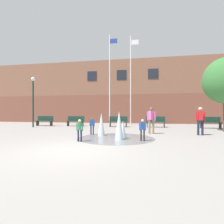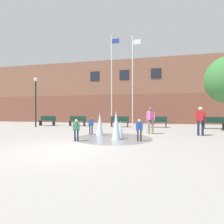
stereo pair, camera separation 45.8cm
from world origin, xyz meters
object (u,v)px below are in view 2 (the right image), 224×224
Objects in this scene: park_bench_left_of_flagpoles at (47,120)px; flagpole_right at (133,78)px; park_bench_under_right_flagpole at (120,121)px; lamp_post_left_lane at (36,95)px; child_in_fountain at (139,128)px; adult_in_red at (151,118)px; park_bench_under_left_flagpole at (77,121)px; adult_near_bench at (200,119)px; park_bench_far_right at (213,122)px; park_bench_near_trashcan at (157,122)px; flagpole_left at (112,77)px; child_with_pink_shirt at (91,124)px; child_running at (76,128)px.

park_bench_left_of_flagpoles is 9.07m from flagpole_right.
lamp_post_left_lane reaches higher than park_bench_under_right_flagpole.
adult_in_red is (0.50, 2.62, 0.35)m from child_in_fountain.
adult_near_bench is (9.29, -4.59, 0.45)m from park_bench_under_left_flagpole.
lamp_post_left_lane reaches higher than adult_in_red.
lamp_post_left_lane reaches higher than park_bench_far_right.
park_bench_left_of_flagpoles is at bearing -167.81° from flagpole_right.
park_bench_near_trashcan is 6.12m from flagpole_left.
park_bench_under_right_flagpole is at bearing -97.72° from child_in_fountain.
child_with_pink_shirt is at bearing -59.21° from park_bench_under_left_flagpole.
lamp_post_left_lane reaches higher than park_bench_near_trashcan.
flagpole_left reaches higher than child_in_fountain.
park_bench_under_left_flagpole is 5.32m from flagpole_left.
park_bench_far_right is (14.34, 0.05, 0.00)m from park_bench_left_of_flagpoles.
park_bench_left_of_flagpoles and park_bench_under_right_flagpole have the same top height.
park_bench_under_left_flagpole is 1.00× the size of park_bench_under_right_flagpole.
park_bench_under_right_flagpole is 7.59m from lamp_post_left_lane.
flagpole_left is at bearing 180.00° from flagpole_right.
park_bench_left_of_flagpoles is at bearing -153.95° from child_running.
park_bench_far_right is (11.35, -0.12, 0.00)m from park_bench_under_left_flagpole.
park_bench_left_of_flagpoles is at bearing 87.34° from lamp_post_left_lane.
child_with_pink_shirt is (-0.76, -5.28, 0.10)m from park_bench_under_right_flagpole.
park_bench_near_trashcan is at bearing 1.27° from park_bench_left_of_flagpoles.
child_in_fountain is (-1.03, -7.15, 0.10)m from park_bench_near_trashcan.
park_bench_under_right_flagpole is at bearing -125.41° from adult_near_bench.
park_bench_left_of_flagpoles is at bearing 122.87° from child_with_pink_shirt.
child_in_fountain is at bearing 90.29° from child_running.
child_in_fountain is 2.69m from adult_in_red.
park_bench_far_right is 7.74m from flagpole_right.
lamp_post_left_lane reaches higher than child_with_pink_shirt.
flagpole_right reaches higher than park_bench_under_right_flagpole.
flagpole_right is (1.59, 9.33, 3.94)m from child_running.
park_bench_left_of_flagpoles is 2.79m from lamp_post_left_lane.
lamp_post_left_lane is (-7.04, -1.69, 2.26)m from park_bench_under_right_flagpole.
lamp_post_left_lane is (-6.43, 5.98, 2.16)m from child_running.
adult_near_bench reaches higher than child_running.
flagpole_right is at bearing 0.00° from flagpole_left.
park_bench_far_right is at bearing -151.61° from child_in_fountain.
child_running is at bearing -50.15° from park_bench_left_of_flagpoles.
flagpole_left is at bearing 168.97° from child_running.
adult_in_red is (3.24, 3.31, 0.35)m from child_running.
park_bench_near_trashcan is 5.14m from adult_near_bench.
park_bench_left_of_flagpoles is at bearing -178.73° from park_bench_near_trashcan.
park_bench_near_trashcan is 1.62× the size of child_in_fountain.
flagpole_right is (-1.65, 6.02, 3.58)m from adult_in_red.
adult_in_red is 0.37× the size of lamp_post_left_lane.
park_bench_under_left_flagpole is 1.62× the size of child_with_pink_shirt.
flagpole_right is at bearing 165.38° from park_bench_far_right.
park_bench_far_right is 6.46m from adult_in_red.
park_bench_under_left_flagpole is at bearing 3.21° from park_bench_left_of_flagpoles.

